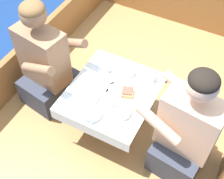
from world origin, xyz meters
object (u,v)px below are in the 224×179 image
sandwich (127,92)px  coffee_cup_starboard (152,77)px  person_starboard (186,132)px  person_port (45,65)px  tin_can (110,102)px  coffee_cup_port (106,68)px

sandwich → coffee_cup_starboard: size_ratio=1.29×
person_starboard → coffee_cup_starboard: bearing=-31.4°
person_port → tin_can: person_port is taller
coffee_cup_port → person_starboard: bearing=-17.7°
sandwich → coffee_cup_starboard: bearing=66.1°
coffee_cup_port → coffee_cup_starboard: same height
person_port → person_starboard: 1.25m
person_port → sandwich: bearing=11.1°
sandwich → coffee_cup_starboard: coffee_cup_starboard is taller
person_port → coffee_cup_port: 0.52m
coffee_cup_starboard → tin_can: 0.41m
person_starboard → tin_can: 0.58m
person_starboard → coffee_cup_starboard: 0.52m
person_starboard → sandwich: size_ratio=8.40×
coffee_cup_port → person_port: bearing=-160.2°
person_starboard → person_port: bearing=4.0°
person_starboard → coffee_cup_starboard: (-0.40, 0.32, 0.05)m
coffee_cup_starboard → person_port: bearing=-163.4°
sandwich → person_starboard: bearing=-10.4°
sandwich → coffee_cup_port: coffee_cup_port is taller
person_starboard → sandwich: 0.52m
coffee_cup_port → tin_can: 0.35m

